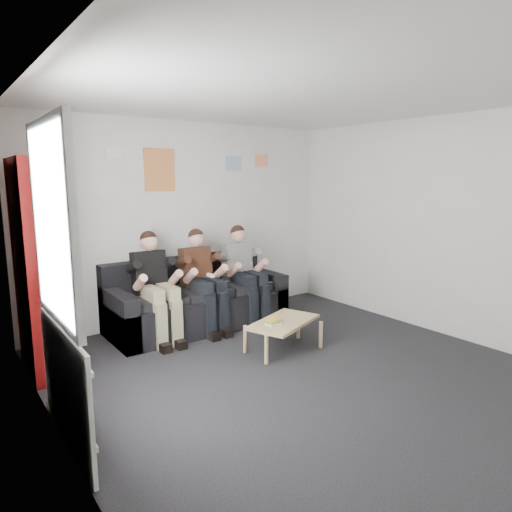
# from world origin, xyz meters

# --- Properties ---
(room_shell) EXTENTS (5.00, 5.00, 5.00)m
(room_shell) POSITION_xyz_m (0.00, 0.00, 1.35)
(room_shell) COLOR black
(room_shell) RESTS_ON ground
(sofa) EXTENTS (2.31, 0.95, 0.89)m
(sofa) POSITION_xyz_m (-0.13, 2.06, 0.32)
(sofa) COLOR black
(sofa) RESTS_ON ground
(bookshelf) EXTENTS (0.32, 0.97, 2.15)m
(bookshelf) POSITION_xyz_m (-2.06, 1.75, 1.07)
(bookshelf) COLOR maroon
(bookshelf) RESTS_ON ground
(coffee_table) EXTENTS (0.88, 0.48, 0.35)m
(coffee_table) POSITION_xyz_m (0.25, 0.71, 0.31)
(coffee_table) COLOR tan
(coffee_table) RESTS_ON ground
(game_cases) EXTENTS (0.21, 0.18, 0.04)m
(game_cases) POSITION_xyz_m (0.09, 0.69, 0.37)
(game_cases) COLOR white
(game_cases) RESTS_ON coffee_table
(person_left) EXTENTS (0.39, 0.83, 1.32)m
(person_left) POSITION_xyz_m (-0.78, 1.86, 0.67)
(person_left) COLOR black
(person_left) RESTS_ON sofa
(person_middle) EXTENTS (0.38, 0.81, 1.31)m
(person_middle) POSITION_xyz_m (-0.13, 1.86, 0.66)
(person_middle) COLOR #472617
(person_middle) RESTS_ON sofa
(person_right) EXTENTS (0.38, 0.82, 1.31)m
(person_right) POSITION_xyz_m (0.51, 1.86, 0.66)
(person_right) COLOR silver
(person_right) RESTS_ON sofa
(radiator) EXTENTS (0.10, 0.64, 0.60)m
(radiator) POSITION_xyz_m (-2.15, 0.20, 0.35)
(radiator) COLOR white
(radiator) RESTS_ON ground
(window) EXTENTS (0.05, 1.30, 2.36)m
(window) POSITION_xyz_m (-2.22, 0.20, 1.03)
(window) COLOR white
(window) RESTS_ON room_shell
(poster_large) EXTENTS (0.42, 0.01, 0.55)m
(poster_large) POSITION_xyz_m (-0.40, 2.49, 2.05)
(poster_large) COLOR gold
(poster_large) RESTS_ON room_shell
(poster_blue) EXTENTS (0.25, 0.01, 0.20)m
(poster_blue) POSITION_xyz_m (0.75, 2.49, 2.15)
(poster_blue) COLOR #3873C1
(poster_blue) RESTS_ON room_shell
(poster_pink) EXTENTS (0.22, 0.01, 0.18)m
(poster_pink) POSITION_xyz_m (1.25, 2.49, 2.20)
(poster_pink) COLOR #DE4580
(poster_pink) RESTS_ON room_shell
(poster_sign) EXTENTS (0.20, 0.01, 0.14)m
(poster_sign) POSITION_xyz_m (-1.00, 2.49, 2.25)
(poster_sign) COLOR white
(poster_sign) RESTS_ON room_shell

